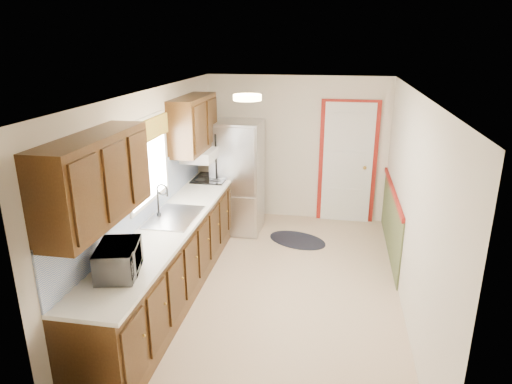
% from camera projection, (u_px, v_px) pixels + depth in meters
% --- Properties ---
extents(room_shell, '(3.20, 5.20, 2.52)m').
position_uv_depth(room_shell, '(277.00, 197.00, 5.29)').
color(room_shell, '#CAAF8F').
rests_on(room_shell, ground).
extents(kitchen_run, '(0.63, 4.00, 2.20)m').
position_uv_depth(kitchen_run, '(169.00, 230.00, 5.35)').
color(kitchen_run, '#351E0C').
rests_on(kitchen_run, ground).
extents(back_wall_trim, '(1.12, 2.30, 2.08)m').
position_uv_depth(back_wall_trim, '(356.00, 174.00, 7.29)').
color(back_wall_trim, maroon).
rests_on(back_wall_trim, ground).
extents(ceiling_fixture, '(0.30, 0.30, 0.06)m').
position_uv_depth(ceiling_fixture, '(247.00, 97.00, 4.79)').
color(ceiling_fixture, '#FFD88C').
rests_on(ceiling_fixture, room_shell).
extents(microwave, '(0.40, 0.56, 0.34)m').
position_uv_depth(microwave, '(118.00, 257.00, 4.04)').
color(microwave, white).
rests_on(microwave, kitchen_run).
extents(refrigerator, '(0.75, 0.74, 1.77)m').
position_uv_depth(refrigerator, '(238.00, 177.00, 7.17)').
color(refrigerator, '#B7B7BC').
rests_on(refrigerator, ground).
extents(rug, '(1.08, 0.91, 0.01)m').
position_uv_depth(rug, '(297.00, 240.00, 7.02)').
color(rug, black).
rests_on(rug, ground).
extents(cooktop, '(0.49, 0.59, 0.02)m').
position_uv_depth(cooktop, '(211.00, 178.00, 6.88)').
color(cooktop, black).
rests_on(cooktop, kitchen_run).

